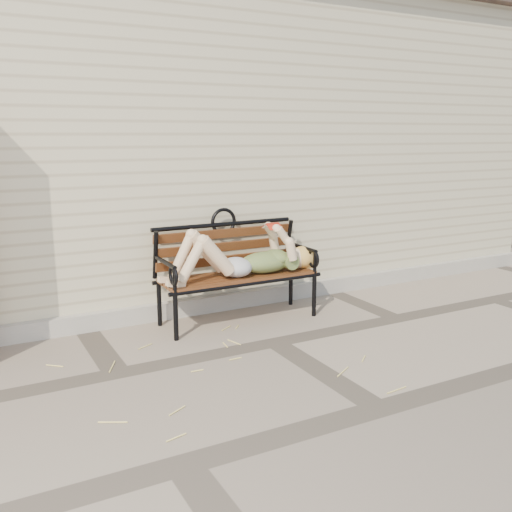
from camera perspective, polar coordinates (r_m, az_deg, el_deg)
ground at (r=4.54m, az=1.91°, el=-8.63°), size 80.00×80.00×0.00m
house_wall at (r=7.00m, az=-10.62°, el=11.06°), size 8.00×4.00×3.00m
foundation_strip at (r=5.33m, az=-3.32°, el=-4.60°), size 8.00×0.10×0.15m
garden_bench at (r=4.98m, az=-2.24°, el=-0.26°), size 1.49×0.59×0.96m
reading_woman at (r=4.87m, az=-1.51°, el=-0.14°), size 1.40×0.32×0.44m
straw_scatter at (r=3.96m, az=-8.12°, el=-11.90°), size 3.00×1.42×0.01m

